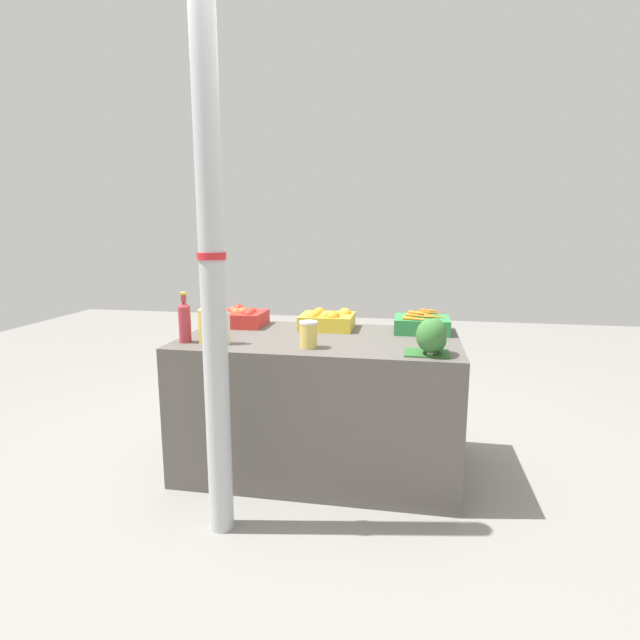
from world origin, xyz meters
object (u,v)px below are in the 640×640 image
broccoli_pile (432,336)px  juice_bottle_golden (205,323)px  apple_crate (238,317)px  pickle_jar (309,334)px  support_pole (213,282)px  orange_crate (327,320)px  carrot_crate (422,324)px  juice_bottle_cloudy (223,325)px  juice_bottle_ruby (185,321)px

broccoli_pile → juice_bottle_golden: size_ratio=0.84×
apple_crate → broccoli_pile: size_ratio=1.46×
broccoli_pile → juice_bottle_golden: bearing=178.0°
pickle_jar → support_pole: bearing=-127.0°
orange_crate → juice_bottle_golden: juice_bottle_golden is taller
orange_crate → carrot_crate: carrot_crate is taller
support_pole → orange_crate: support_pole is taller
apple_crate → juice_bottle_cloudy: (0.09, -0.50, 0.05)m
orange_crate → carrot_crate: (0.57, 0.01, -0.01)m
juice_bottle_golden → pickle_jar: (0.58, -0.01, -0.04)m
support_pole → juice_bottle_cloudy: bearing=107.1°
broccoli_pile → juice_bottle_cloudy: size_ratio=0.87×
carrot_crate → juice_bottle_golden: (-1.17, -0.51, 0.06)m
apple_crate → juice_bottle_golden: juice_bottle_golden is taller
carrot_crate → juice_bottle_golden: size_ratio=1.23×
broccoli_pile → juice_bottle_cloudy: juice_bottle_cloudy is taller
orange_crate → broccoli_pile: (0.61, -0.54, 0.04)m
pickle_jar → carrot_crate: bearing=40.9°
orange_crate → juice_bottle_cloudy: bearing=-134.5°
apple_crate → orange_crate: same height
carrot_crate → pickle_jar: (-0.59, -0.51, 0.02)m
broccoli_pile → juice_bottle_cloudy: bearing=177.8°
support_pole → apple_crate: (-0.23, 0.94, -0.33)m
support_pole → pickle_jar: 0.64m
apple_crate → pickle_jar: pickle_jar is taller
support_pole → broccoli_pile: 1.08m
juice_bottle_ruby → juice_bottle_cloudy: juice_bottle_ruby is taller
juice_bottle_cloudy → apple_crate: bearing=100.7°
juice_bottle_ruby → apple_crate: bearing=75.8°
juice_bottle_ruby → juice_bottle_golden: 0.12m
support_pole → apple_crate: support_pole is taller
juice_bottle_ruby → juice_bottle_golden: size_ratio=1.06×
orange_crate → carrot_crate: size_ratio=1.00×
pickle_jar → orange_crate: bearing=88.2°
juice_bottle_ruby → pickle_jar: 0.69m
support_pole → pickle_jar: bearing=53.0°
apple_crate → juice_bottle_ruby: size_ratio=1.16×
support_pole → juice_bottle_ruby: support_pole is taller
orange_crate → support_pole: bearing=-110.3°
apple_crate → orange_crate: 0.58m
carrot_crate → broccoli_pile: bearing=-86.0°
pickle_jar → juice_bottle_golden: bearing=179.5°
juice_bottle_ruby → juice_bottle_cloudy: size_ratio=1.09×
apple_crate → pickle_jar: bearing=-41.6°
juice_bottle_ruby → pickle_jar: juice_bottle_ruby is taller
pickle_jar → juice_bottle_cloudy: bearing=179.3°
support_pole → orange_crate: size_ratio=7.29×
broccoli_pile → juice_bottle_golden: (-1.20, 0.04, 0.02)m
support_pole → juice_bottle_ruby: bearing=128.5°
broccoli_pile → orange_crate: bearing=138.8°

